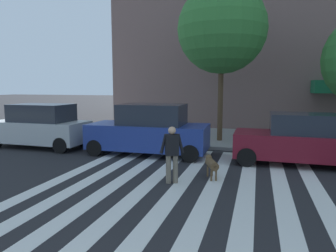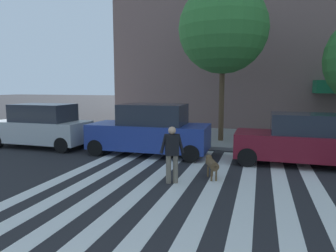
{
  "view_description": "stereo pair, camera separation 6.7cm",
  "coord_description": "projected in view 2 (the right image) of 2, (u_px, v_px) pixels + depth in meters",
  "views": [
    {
      "loc": [
        1.36,
        -0.58,
        2.76
      ],
      "look_at": [
        -0.98,
        7.34,
        1.69
      ],
      "focal_mm": 32.53,
      "sensor_mm": 36.0,
      "label": 1
    },
    {
      "loc": [
        1.43,
        -0.56,
        2.76
      ],
      "look_at": [
        -0.98,
        7.34,
        1.69
      ],
      "focal_mm": 32.53,
      "sensor_mm": 36.0,
      "label": 2
    }
  ],
  "objects": [
    {
      "name": "street_tree_nearest",
      "position": [
        223.0,
        29.0,
        14.19
      ],
      "size": [
        4.17,
        4.17,
        7.37
      ],
      "color": "#4C3823",
      "rests_on": "sidewalk_far"
    },
    {
      "name": "ground_plane",
      "position": [
        194.0,
        204.0,
        7.23
      ],
      "size": [
        160.0,
        160.0,
        0.0
      ],
      "primitive_type": "plane",
      "color": "#232326"
    },
    {
      "name": "parked_car_near_curb",
      "position": [
        42.0,
        126.0,
        13.88
      ],
      "size": [
        4.41,
        1.91,
        1.97
      ],
      "color": "#ADB3B5",
      "rests_on": "ground_plane"
    },
    {
      "name": "parked_car_behind_first",
      "position": [
        150.0,
        131.0,
        12.36
      ],
      "size": [
        4.87,
        2.05,
        2.06
      ],
      "color": "navy",
      "rests_on": "ground_plane"
    },
    {
      "name": "sidewalk_far",
      "position": [
        231.0,
        138.0,
        15.98
      ],
      "size": [
        80.0,
        6.0,
        0.15
      ],
      "primitive_type": "cube",
      "color": "gray",
      "rests_on": "ground_plane"
    },
    {
      "name": "crosswalk_stripes",
      "position": [
        168.0,
        200.0,
        7.41
      ],
      "size": [
        7.65,
        11.89,
        0.01
      ],
      "color": "silver",
      "rests_on": "ground_plane"
    },
    {
      "name": "dog_on_leash",
      "position": [
        212.0,
        164.0,
        9.17
      ],
      "size": [
        0.54,
        1.04,
        0.65
      ],
      "color": "brown",
      "rests_on": "ground_plane"
    },
    {
      "name": "pedestrian_dog_walker",
      "position": [
        172.0,
        151.0,
        8.65
      ],
      "size": [
        0.68,
        0.37,
        1.64
      ],
      "color": "#6B6051",
      "rests_on": "ground_plane"
    },
    {
      "name": "parked_car_third_in_line",
      "position": [
        305.0,
        140.0,
        10.69
      ],
      "size": [
        4.67,
        1.91,
        1.82
      ],
      "color": "maroon",
      "rests_on": "ground_plane"
    }
  ]
}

